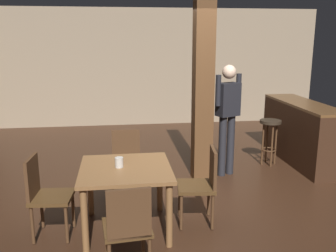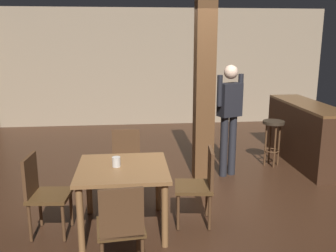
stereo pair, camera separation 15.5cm
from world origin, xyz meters
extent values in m
plane|color=#382114|center=(0.00, 0.00, 0.00)|extent=(10.80, 10.80, 0.00)
cube|color=gray|center=(0.00, 4.50, 1.40)|extent=(8.00, 0.10, 2.80)
cube|color=brown|center=(0.26, 0.66, 1.40)|extent=(0.28, 0.28, 2.80)
cube|color=brown|center=(-0.92, -0.78, 0.71)|extent=(0.99, 0.99, 0.04)
cylinder|color=brown|center=(-0.49, -0.36, 0.35)|extent=(0.07, 0.07, 0.69)
cylinder|color=brown|center=(-1.34, -0.36, 0.35)|extent=(0.07, 0.07, 0.69)
cylinder|color=brown|center=(-0.49, -1.21, 0.35)|extent=(0.07, 0.07, 0.69)
cylinder|color=brown|center=(-1.34, -1.21, 0.35)|extent=(0.07, 0.07, 0.69)
cube|color=#4C3319|center=(-0.12, -0.74, 0.45)|extent=(0.47, 0.47, 0.04)
cube|color=#4C301C|center=(0.07, -0.77, 0.68)|extent=(0.08, 0.38, 0.45)
cylinder|color=#4C301C|center=(-0.32, -0.90, 0.23)|extent=(0.04, 0.04, 0.43)
cylinder|color=#4C301C|center=(-0.27, -0.55, 0.23)|extent=(0.04, 0.04, 0.43)
cylinder|color=#4C301C|center=(0.03, -0.94, 0.23)|extent=(0.04, 0.04, 0.43)
cylinder|color=#4C301C|center=(0.07, -0.59, 0.23)|extent=(0.04, 0.04, 0.43)
cube|color=#4C3319|center=(-0.89, 0.06, 0.45)|extent=(0.44, 0.44, 0.04)
cube|color=#4C301C|center=(-0.89, 0.25, 0.68)|extent=(0.38, 0.05, 0.45)
cylinder|color=#4C301C|center=(-0.73, -0.12, 0.23)|extent=(0.04, 0.04, 0.43)
cylinder|color=#4C301C|center=(-1.08, -0.11, 0.23)|extent=(0.04, 0.04, 0.43)
cylinder|color=#4C301C|center=(-0.71, 0.23, 0.23)|extent=(0.04, 0.04, 0.43)
cylinder|color=#4C301C|center=(-1.06, 0.24, 0.23)|extent=(0.04, 0.04, 0.43)
cube|color=#4C3319|center=(-1.71, -0.82, 0.45)|extent=(0.46, 0.46, 0.04)
cube|color=#4C301C|center=(-1.90, -0.81, 0.68)|extent=(0.07, 0.38, 0.45)
cylinder|color=#4C301C|center=(-1.52, -0.66, 0.23)|extent=(0.04, 0.04, 0.43)
cylinder|color=#4C301C|center=(-1.55, -1.01, 0.23)|extent=(0.04, 0.04, 0.43)
cylinder|color=#4C301C|center=(-1.87, -0.63, 0.23)|extent=(0.04, 0.04, 0.43)
cylinder|color=#4C301C|center=(-1.90, -0.98, 0.23)|extent=(0.04, 0.04, 0.43)
cube|color=#4C3319|center=(-0.93, -1.59, 0.45)|extent=(0.46, 0.46, 0.04)
cube|color=#4C301C|center=(-0.92, -1.78, 0.68)|extent=(0.38, 0.07, 0.45)
cylinder|color=#4C301C|center=(-1.12, -1.43, 0.23)|extent=(0.04, 0.04, 0.43)
cylinder|color=#4C301C|center=(-0.78, -1.40, 0.23)|extent=(0.04, 0.04, 0.43)
cylinder|color=beige|center=(-0.99, -0.76, 0.79)|extent=(0.09, 0.09, 0.11)
cube|color=black|center=(0.68, 0.75, 1.20)|extent=(0.39, 0.31, 0.50)
sphere|color=beige|center=(0.68, 0.75, 1.61)|extent=(0.27, 0.27, 0.21)
cylinder|color=#232328|center=(0.75, 0.78, 0.47)|extent=(0.16, 0.16, 0.95)
cylinder|color=#232328|center=(0.61, 0.72, 0.47)|extent=(0.16, 0.16, 0.95)
cylinder|color=black|center=(0.86, 0.83, 1.35)|extent=(0.10, 0.10, 0.46)
cylinder|color=black|center=(0.50, 0.68, 1.35)|extent=(0.10, 0.10, 0.46)
cube|color=brown|center=(2.16, 1.21, 1.02)|extent=(0.56, 2.04, 0.04)
cube|color=#382114|center=(2.06, 1.21, 0.50)|extent=(0.36, 2.04, 1.00)
cylinder|color=#2D2319|center=(1.54, 1.12, 0.75)|extent=(0.35, 0.35, 0.05)
torus|color=#4C301C|center=(1.54, 1.12, 0.26)|extent=(0.25, 0.25, 0.02)
cylinder|color=#4C301C|center=(1.54, 1.24, 0.36)|extent=(0.03, 0.03, 0.72)
cylinder|color=#4C301C|center=(1.54, 1.01, 0.36)|extent=(0.03, 0.03, 0.72)
cylinder|color=#4C301C|center=(1.65, 1.12, 0.36)|extent=(0.03, 0.03, 0.72)
cylinder|color=#4C301C|center=(1.42, 1.12, 0.36)|extent=(0.03, 0.03, 0.72)
camera|label=1|loc=(-0.98, -4.67, 2.11)|focal=40.00mm
camera|label=2|loc=(-0.83, -4.69, 2.11)|focal=40.00mm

